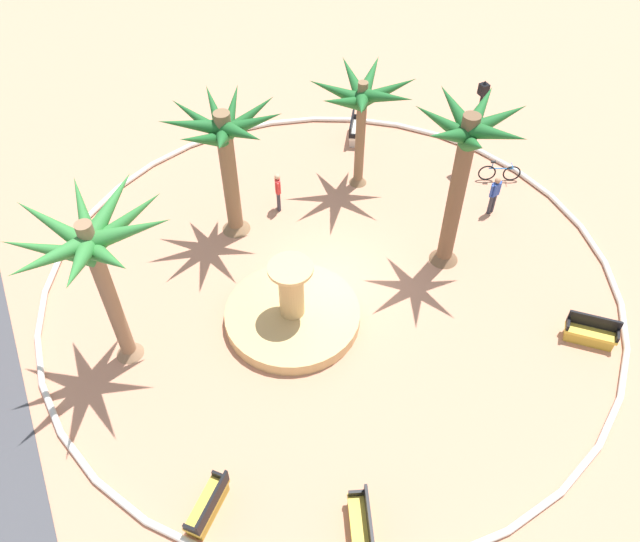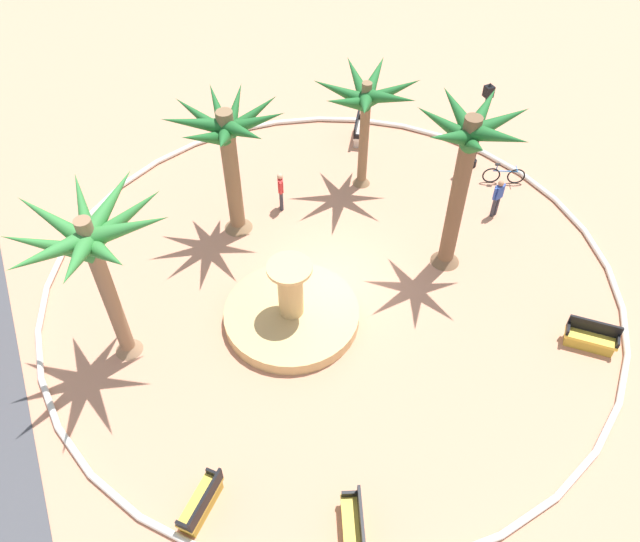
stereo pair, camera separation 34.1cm
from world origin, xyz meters
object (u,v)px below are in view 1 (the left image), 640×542
Objects in this scene: bench_west at (590,334)px; bench_southeast at (208,506)px; palm_tree_near_fountain at (225,143)px; fountain at (293,313)px; person_cyclist_helmet at (494,194)px; palm_tree_by_curb at (362,101)px; palm_tree_far_side at (94,251)px; lamppost at (478,117)px; bicycle_red_frame at (499,173)px; person_cyclist_photo at (278,190)px; palm_tree_mid_plaza at (464,157)px; bench_north at (361,526)px; bench_east at (356,131)px.

bench_west and bench_southeast have the same top height.
fountain is at bearing -179.38° from palm_tree_near_fountain.
fountain is 9.25m from person_cyclist_helmet.
palm_tree_by_curb is 0.83× the size of palm_tree_far_side.
palm_tree_near_fountain is 10.37m from lamppost.
palm_tree_by_curb reaches higher than person_cyclist_helmet.
lamppost is (-0.98, -4.77, -1.51)m from palm_tree_by_curb.
fountain is 0.83× the size of palm_tree_near_fountain.
palm_tree_near_fountain reaches higher than bench_west.
palm_tree_by_curb is at bearing 43.88° from person_cyclist_helmet.
fountain is 1.14× the size of lamppost.
person_cyclist_photo is (2.38, 8.74, 0.57)m from bicycle_red_frame.
fountain is 9.53m from bench_west.
person_cyclist_helmet is (0.38, -14.26, -3.65)m from palm_tree_far_side.
palm_tree_mid_plaza reaches higher than bench_north.
bench_north is at bearing 151.67° from bench_east.
bench_west is 0.38× the size of lamppost.
bench_west is 0.97× the size of bench_southeast.
palm_tree_near_fountain is at bearing -6.26° from bench_north.
palm_tree_far_side is 3.48× the size of bench_north.
palm_tree_by_curb reaches higher than bicycle_red_frame.
bench_east is 1.05× the size of bench_southeast.
palm_tree_far_side is at bearing 121.02° from person_cyclist_photo.
palm_tree_by_curb is 11.39m from palm_tree_far_side.
bench_east is at bearing -28.33° from bench_north.
person_cyclist_helmet is (6.30, -13.76, 0.58)m from bench_southeast.
bench_west is (-5.01, -8.11, 0.00)m from fountain.
person_cyclist_photo is at bearing 90.67° from palm_tree_by_curb.
fountain is at bearing 58.31° from bench_west.
palm_tree_mid_plaza is 3.72× the size of person_cyclist_photo.
palm_tree_far_side reaches higher than bench_north.
bench_southeast is (-4.99, 10.71, -4.14)m from palm_tree_mid_plaza.
person_cyclist_photo is (4.21, -7.01, -3.62)m from palm_tree_far_side.
fountain is 2.62× the size of person_cyclist_photo.
palm_tree_far_side reaches higher than bench_east.
lamppost reaches higher than bicycle_red_frame.
bench_west is (-6.07, -13.26, -4.22)m from palm_tree_far_side.
bench_east is at bearing 36.08° from bicycle_red_frame.
palm_tree_near_fountain is at bearing 69.05° from person_cyclist_helmet.
bicycle_red_frame is 9.08m from person_cyclist_photo.
palm_tree_by_curb is 3.01× the size of bench_east.
bench_north reaches higher than bicycle_red_frame.
lamppost reaches higher than bench_east.
bench_north is (-15.17, 8.18, 0.00)m from bench_east.
bench_southeast is (-10.18, 10.04, -3.45)m from palm_tree_by_curb.
bench_west is 0.89× the size of bench_north.
palm_tree_mid_plaza is 4.87m from person_cyclist_helmet.
palm_tree_far_side is 14.50m from bench_east.
palm_tree_far_side is (-4.25, 10.54, 0.78)m from palm_tree_by_curb.
lamppost reaches higher than bench_west.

